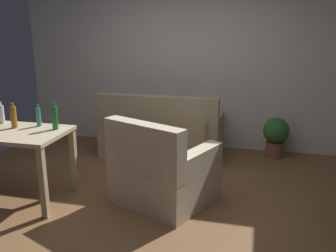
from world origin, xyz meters
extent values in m
cube|color=brown|center=(0.00, 0.00, -0.01)|extent=(5.20, 4.40, 0.02)
cube|color=silver|center=(0.00, 2.20, 1.35)|extent=(5.20, 0.10, 2.70)
cube|color=tan|center=(-0.27, 1.65, 0.20)|extent=(1.67, 0.84, 0.40)
cube|color=tan|center=(-0.27, 1.31, 0.66)|extent=(1.67, 0.16, 0.52)
cube|color=tan|center=(0.49, 1.65, 0.51)|extent=(0.16, 0.84, 0.22)
cube|color=tan|center=(-1.02, 1.65, 0.51)|extent=(0.16, 0.84, 0.22)
cube|color=#C6B28E|center=(-1.46, -0.11, 0.74)|extent=(1.21, 0.72, 0.04)
cube|color=tan|center=(-0.90, -0.41, 0.36)|extent=(0.06, 0.06, 0.72)
cube|color=tan|center=(-0.91, 0.21, 0.36)|extent=(0.06, 0.06, 0.72)
cylinder|color=brown|center=(1.32, 1.90, 0.11)|extent=(0.24, 0.24, 0.22)
sphere|color=#2D6B28|center=(1.32, 1.90, 0.39)|extent=(0.36, 0.36, 0.36)
cube|color=beige|center=(0.13, 0.25, 0.20)|extent=(1.16, 1.12, 0.40)
cube|color=#C0AD91|center=(0.00, -0.06, 0.66)|extent=(0.89, 0.50, 0.52)
cube|color=#C8B597|center=(0.47, 0.11, 0.51)|extent=(0.47, 0.84, 0.22)
cube|color=#C8B597|center=(-0.21, 0.40, 0.51)|extent=(0.47, 0.84, 0.22)
cylinder|color=silver|center=(-1.71, 0.12, 0.86)|extent=(0.06, 0.06, 0.20)
cylinder|color=silver|center=(-1.71, 0.12, 0.98)|extent=(0.03, 0.03, 0.04)
cylinder|color=#9E6019|center=(-1.46, 0.00, 0.88)|extent=(0.06, 0.06, 0.23)
cylinder|color=#9E6019|center=(-1.46, 0.00, 1.01)|extent=(0.03, 0.03, 0.04)
cylinder|color=teal|center=(-1.24, 0.13, 0.86)|extent=(0.05, 0.05, 0.20)
cylinder|color=teal|center=(-1.24, 0.13, 0.98)|extent=(0.02, 0.02, 0.04)
cylinder|color=#1E722D|center=(-1.00, 0.05, 0.88)|extent=(0.06, 0.06, 0.25)
cylinder|color=#1E722D|center=(-1.00, 0.05, 1.03)|extent=(0.03, 0.03, 0.04)
camera|label=1|loc=(1.02, -3.21, 1.81)|focal=38.75mm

